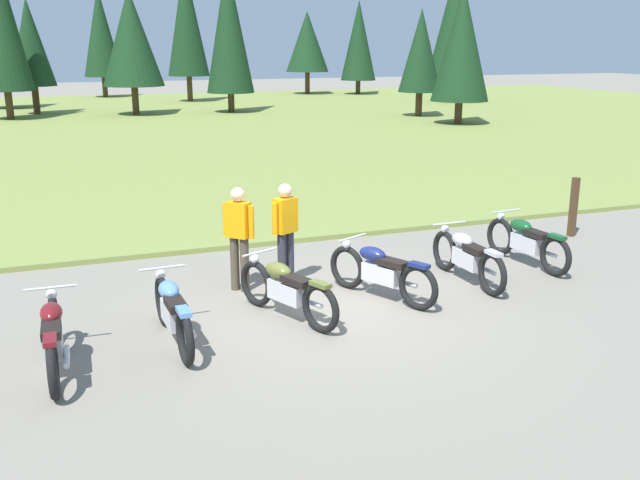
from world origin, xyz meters
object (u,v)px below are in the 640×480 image
at_px(rider_with_back_turned, 239,233).
at_px(trail_marker_post, 573,207).
at_px(motorcycle_olive, 286,289).
at_px(motorcycle_british_green, 526,241).
at_px(motorcycle_sky_blue, 173,311).
at_px(rider_checking_bike, 285,228).
at_px(motorcycle_maroon, 53,337).
at_px(motorcycle_navy, 381,271).
at_px(motorcycle_silver, 467,256).

bearing_deg(rider_with_back_turned, trail_marker_post, 6.36).
bearing_deg(rider_with_back_turned, motorcycle_olive, -77.30).
distance_m(motorcycle_british_green, trail_marker_post, 2.47).
height_order(motorcycle_sky_blue, motorcycle_british_green, same).
height_order(motorcycle_british_green, rider_checking_bike, rider_checking_bike).
relative_size(motorcycle_sky_blue, rider_checking_bike, 1.26).
height_order(motorcycle_maroon, trail_marker_post, trail_marker_post).
xyz_separation_m(motorcycle_sky_blue, rider_checking_bike, (2.12, 1.72, 0.51)).
xyz_separation_m(motorcycle_navy, motorcycle_silver, (1.66, 0.20, 0.00)).
relative_size(motorcycle_silver, motorcycle_british_green, 1.00).
bearing_deg(motorcycle_olive, motorcycle_sky_blue, -169.90).
bearing_deg(motorcycle_silver, motorcycle_maroon, -170.39).
height_order(motorcycle_maroon, motorcycle_silver, same).
bearing_deg(trail_marker_post, rider_checking_bike, -173.11).
height_order(motorcycle_british_green, rider_with_back_turned, rider_with_back_turned).
distance_m(motorcycle_maroon, motorcycle_silver, 6.49).
height_order(motorcycle_british_green, trail_marker_post, trail_marker_post).
distance_m(motorcycle_navy, rider_checking_bike, 1.71).
relative_size(motorcycle_maroon, motorcycle_navy, 1.08).
xyz_separation_m(motorcycle_maroon, rider_with_back_turned, (2.81, 2.01, 0.51)).
xyz_separation_m(motorcycle_maroon, motorcycle_sky_blue, (1.47, 0.32, 0.00)).
bearing_deg(motorcycle_maroon, motorcycle_british_green, 10.89).
bearing_deg(motorcycle_silver, motorcycle_sky_blue, -171.25).
bearing_deg(motorcycle_silver, motorcycle_british_green, 16.24).
bearing_deg(motorcycle_navy, motorcycle_olive, -170.69).
relative_size(motorcycle_sky_blue, trail_marker_post, 1.73).
height_order(rider_checking_bike, rider_with_back_turned, same).
xyz_separation_m(motorcycle_olive, rider_with_back_turned, (-0.31, 1.39, 0.51)).
height_order(motorcycle_silver, rider_checking_bike, rider_checking_bike).
bearing_deg(motorcycle_british_green, rider_checking_bike, 173.08).
bearing_deg(motorcycle_british_green, motorcycle_maroon, -169.11).
relative_size(motorcycle_british_green, rider_checking_bike, 1.26).
relative_size(motorcycle_sky_blue, motorcycle_navy, 1.08).
height_order(motorcycle_maroon, motorcycle_sky_blue, same).
xyz_separation_m(motorcycle_sky_blue, motorcycle_olive, (1.65, 0.29, 0.00)).
bearing_deg(rider_with_back_turned, motorcycle_british_green, -5.58).
bearing_deg(motorcycle_navy, motorcycle_silver, 6.84).
distance_m(motorcycle_olive, motorcycle_navy, 1.63).
bearing_deg(motorcycle_silver, trail_marker_post, 25.76).
relative_size(motorcycle_maroon, rider_checking_bike, 1.26).
xyz_separation_m(motorcycle_olive, rider_checking_bike, (0.46, 1.42, 0.51)).
distance_m(motorcycle_silver, rider_with_back_turned, 3.74).
bearing_deg(motorcycle_sky_blue, motorcycle_silver, 8.75).
bearing_deg(motorcycle_olive, motorcycle_maroon, -168.77).
bearing_deg(rider_with_back_turned, motorcycle_maroon, -144.32).
bearing_deg(motorcycle_maroon, rider_with_back_turned, 35.68).
height_order(motorcycle_navy, rider_with_back_turned, rider_with_back_turned).
relative_size(motorcycle_navy, motorcycle_silver, 0.92).
bearing_deg(motorcycle_olive, motorcycle_navy, 9.31).
xyz_separation_m(motorcycle_british_green, rider_checking_bike, (-4.31, 0.52, 0.51)).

